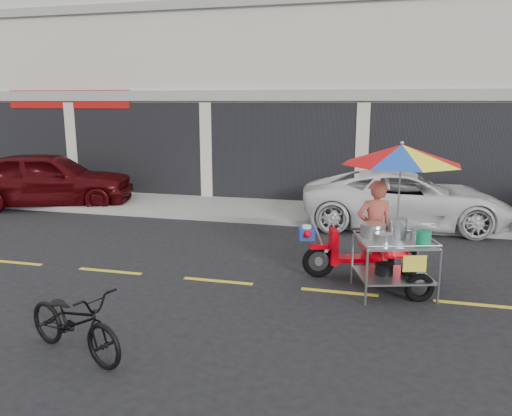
% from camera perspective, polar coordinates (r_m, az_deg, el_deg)
% --- Properties ---
extents(ground, '(90.00, 90.00, 0.00)m').
position_cam_1_polar(ground, '(8.03, 9.49, -9.48)').
color(ground, black).
extents(sidewalk, '(45.00, 3.00, 0.15)m').
position_cam_1_polar(sidewalk, '(13.28, 11.55, -0.59)').
color(sidewalk, gray).
rests_on(sidewalk, ground).
extents(shophouse_block, '(36.00, 8.11, 10.40)m').
position_cam_1_polar(shophouse_block, '(18.24, 22.18, 15.32)').
color(shophouse_block, beige).
rests_on(shophouse_block, ground).
extents(centerline, '(42.00, 0.10, 0.01)m').
position_cam_1_polar(centerline, '(8.03, 9.49, -9.45)').
color(centerline, gold).
rests_on(centerline, ground).
extents(maroon_sedan, '(4.99, 3.28, 1.58)m').
position_cam_1_polar(maroon_sedan, '(15.26, -22.63, 3.08)').
color(maroon_sedan, '#380407').
rests_on(maroon_sedan, ground).
extents(white_pickup, '(4.97, 2.58, 1.34)m').
position_cam_1_polar(white_pickup, '(12.35, 16.68, 1.00)').
color(white_pickup, white).
rests_on(white_pickup, ground).
extents(near_bicycle, '(1.71, 1.09, 0.85)m').
position_cam_1_polar(near_bicycle, '(6.31, -20.06, -12.08)').
color(near_bicycle, black).
rests_on(near_bicycle, ground).
extents(food_vendor_rig, '(2.72, 2.25, 2.36)m').
position_cam_1_polar(food_vendor_rig, '(8.07, 14.94, 1.34)').
color(food_vendor_rig, black).
rests_on(food_vendor_rig, ground).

